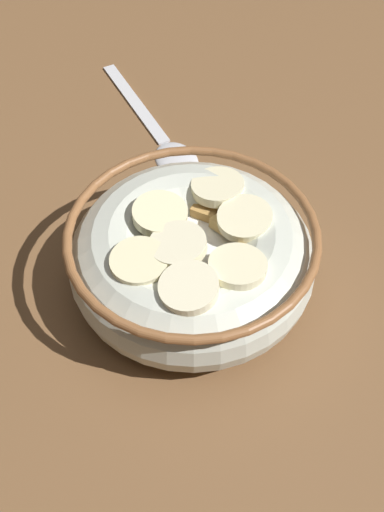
# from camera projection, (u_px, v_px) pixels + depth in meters

# --- Properties ---
(ground_plane) EXTENTS (0.99, 0.99, 0.02)m
(ground_plane) POSITION_uv_depth(u_px,v_px,m) (192.00, 294.00, 0.43)
(ground_plane) COLOR brown
(cereal_bowl) EXTENTS (0.15, 0.15, 0.06)m
(cereal_bowl) POSITION_uv_depth(u_px,v_px,m) (192.00, 256.00, 0.40)
(cereal_bowl) COLOR beige
(cereal_bowl) RESTS_ON ground_plane
(spoon) EXTENTS (0.10, 0.15, 0.01)m
(spoon) POSITION_uv_depth(u_px,v_px,m) (164.00, 140.00, 0.51)
(spoon) COLOR silver
(spoon) RESTS_ON ground_plane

